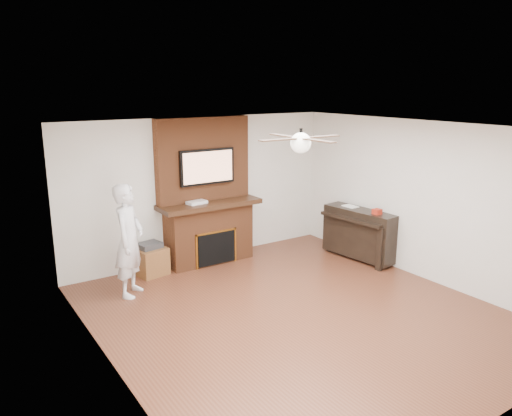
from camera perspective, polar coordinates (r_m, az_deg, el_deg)
room_shell at (r=6.50m, az=4.93°, el=-1.98°), size 5.36×5.86×2.86m
fireplace at (r=8.64m, az=-5.63°, el=0.27°), size 1.78×0.64×2.50m
tv at (r=8.47m, az=-5.59°, el=4.72°), size 1.00×0.08×0.60m
ceiling_fan at (r=6.29m, az=5.14°, el=7.53°), size 1.21×1.21×0.31m
person at (r=7.46m, az=-14.30°, el=-3.60°), size 0.71×0.73×1.67m
side_table at (r=8.36m, az=-11.99°, el=-5.80°), size 0.55×0.55×0.54m
piano at (r=9.01m, az=11.75°, el=-2.78°), size 0.66×1.41×0.99m
cable_box at (r=8.42m, az=-6.80°, el=0.64°), size 0.36×0.24×0.05m
candle_orange at (r=8.67m, az=-5.68°, el=-6.20°), size 0.08×0.08×0.10m
candle_green at (r=8.73m, az=-5.40°, el=-6.06°), size 0.07×0.07×0.10m
candle_blue at (r=8.85m, az=-3.69°, el=-5.78°), size 0.06×0.06×0.09m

